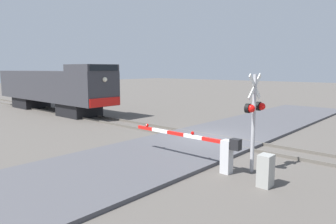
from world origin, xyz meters
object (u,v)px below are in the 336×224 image
at_px(crossing_signal, 254,113).
at_px(crossing_gate, 213,148).
at_px(locomotive, 53,87).
at_px(utility_cabinet, 266,171).

xyz_separation_m(crossing_signal, crossing_gate, (-0.79, 1.22, -1.40)).
bearing_deg(crossing_gate, locomotive, 78.26).
bearing_deg(locomotive, crossing_signal, -98.99).
bearing_deg(utility_cabinet, crossing_signal, 42.52).
xyz_separation_m(crossing_signal, utility_cabinet, (-1.09, -0.99, -1.70)).
height_order(crossing_signal, crossing_gate, crossing_signal).
xyz_separation_m(locomotive, crossing_signal, (-3.32, -21.02, 0.05)).
relative_size(crossing_gate, utility_cabinet, 4.87).
height_order(locomotive, crossing_gate, locomotive).
relative_size(locomotive, crossing_signal, 4.34).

